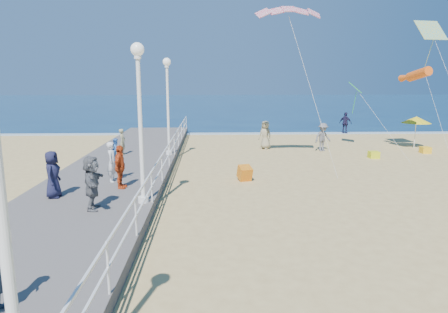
{
  "coord_description": "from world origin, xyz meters",
  "views": [
    {
      "loc": [
        -3.06,
        -13.27,
        4.54
      ],
      "look_at": [
        -2.5,
        2.0,
        1.6
      ],
      "focal_mm": 32.0,
      "sensor_mm": 36.0,
      "label": 1
    }
  ],
  "objects_px": {
    "lamp_post_far": "(168,96)",
    "lamp_post_mid": "(140,107)",
    "beach_walker_a": "(323,137)",
    "spectator_4": "(53,174)",
    "beach_chair_right": "(425,150)",
    "beach_umbrella": "(416,120)",
    "beach_walker_b": "(345,123)",
    "spectator_5": "(92,183)",
    "toddler_held": "(116,149)",
    "beach_chair_left": "(374,155)",
    "beach_walker_c": "(265,135)",
    "box_kite": "(245,174)",
    "spectator_6": "(123,142)",
    "spectator_3": "(120,167)",
    "woman_holding_toddler": "(112,162)"
  },
  "relations": [
    {
      "from": "beach_walker_b",
      "to": "beach_umbrella",
      "type": "xyz_separation_m",
      "value": [
        2.27,
        -7.31,
        0.99
      ]
    },
    {
      "from": "spectator_4",
      "to": "lamp_post_mid",
      "type": "bearing_deg",
      "value": -104.66
    },
    {
      "from": "spectator_3",
      "to": "toddler_held",
      "type": "bearing_deg",
      "value": 23.63
    },
    {
      "from": "lamp_post_far",
      "to": "spectator_5",
      "type": "bearing_deg",
      "value": -98.81
    },
    {
      "from": "woman_holding_toddler",
      "to": "spectator_5",
      "type": "height_order",
      "value": "spectator_5"
    },
    {
      "from": "beach_chair_left",
      "to": "beach_chair_right",
      "type": "bearing_deg",
      "value": 20.76
    },
    {
      "from": "beach_walker_b",
      "to": "beach_chair_left",
      "type": "xyz_separation_m",
      "value": [
        -1.92,
        -10.75,
        -0.72
      ]
    },
    {
      "from": "lamp_post_far",
      "to": "beach_walker_a",
      "type": "distance_m",
      "value": 10.42
    },
    {
      "from": "woman_holding_toddler",
      "to": "beach_chair_left",
      "type": "bearing_deg",
      "value": -58.43
    },
    {
      "from": "spectator_4",
      "to": "beach_walker_b",
      "type": "height_order",
      "value": "spectator_4"
    },
    {
      "from": "spectator_3",
      "to": "beach_walker_a",
      "type": "relative_size",
      "value": 0.93
    },
    {
      "from": "spectator_5",
      "to": "beach_chair_left",
      "type": "height_order",
      "value": "spectator_5"
    },
    {
      "from": "spectator_3",
      "to": "beach_umbrella",
      "type": "bearing_deg",
      "value": -51.94
    },
    {
      "from": "lamp_post_far",
      "to": "beach_walker_b",
      "type": "relative_size",
      "value": 2.88
    },
    {
      "from": "box_kite",
      "to": "beach_umbrella",
      "type": "relative_size",
      "value": 0.28
    },
    {
      "from": "spectator_3",
      "to": "spectator_5",
      "type": "height_order",
      "value": "spectator_5"
    },
    {
      "from": "beach_walker_c",
      "to": "beach_umbrella",
      "type": "distance_m",
      "value": 10.22
    },
    {
      "from": "toddler_held",
      "to": "beach_walker_c",
      "type": "height_order",
      "value": "toddler_held"
    },
    {
      "from": "lamp_post_mid",
      "to": "toddler_held",
      "type": "height_order",
      "value": "lamp_post_mid"
    },
    {
      "from": "spectator_4",
      "to": "beach_chair_right",
      "type": "height_order",
      "value": "spectator_4"
    },
    {
      "from": "beach_walker_a",
      "to": "beach_walker_b",
      "type": "height_order",
      "value": "beach_walker_b"
    },
    {
      "from": "beach_chair_left",
      "to": "beach_walker_c",
      "type": "bearing_deg",
      "value": 149.98
    },
    {
      "from": "woman_holding_toddler",
      "to": "spectator_5",
      "type": "xyz_separation_m",
      "value": [
        0.21,
        -3.63,
        0.06
      ]
    },
    {
      "from": "beach_walker_c",
      "to": "spectator_3",
      "type": "bearing_deg",
      "value": -83.07
    },
    {
      "from": "beach_walker_c",
      "to": "beach_chair_right",
      "type": "xyz_separation_m",
      "value": [
        9.88,
        -1.97,
        -0.74
      ]
    },
    {
      "from": "lamp_post_far",
      "to": "spectator_6",
      "type": "relative_size",
      "value": 3.65
    },
    {
      "from": "spectator_3",
      "to": "beach_chair_left",
      "type": "bearing_deg",
      "value": -54.35
    },
    {
      "from": "beach_chair_left",
      "to": "spectator_6",
      "type": "bearing_deg",
      "value": -178.14
    },
    {
      "from": "beach_umbrella",
      "to": "beach_walker_b",
      "type": "bearing_deg",
      "value": 107.29
    },
    {
      "from": "spectator_3",
      "to": "spectator_4",
      "type": "xyz_separation_m",
      "value": [
        -2.13,
        -1.15,
        0.0
      ]
    },
    {
      "from": "lamp_post_mid",
      "to": "beach_walker_c",
      "type": "relative_size",
      "value": 2.83
    },
    {
      "from": "spectator_5",
      "to": "spectator_4",
      "type": "bearing_deg",
      "value": 44.92
    },
    {
      "from": "beach_walker_b",
      "to": "toddler_held",
      "type": "bearing_deg",
      "value": 90.16
    },
    {
      "from": "lamp_post_far",
      "to": "beach_walker_a",
      "type": "height_order",
      "value": "lamp_post_far"
    },
    {
      "from": "spectator_3",
      "to": "beach_walker_c",
      "type": "height_order",
      "value": "spectator_3"
    },
    {
      "from": "spectator_5",
      "to": "box_kite",
      "type": "height_order",
      "value": "spectator_5"
    },
    {
      "from": "spectator_5",
      "to": "beach_walker_a",
      "type": "xyz_separation_m",
      "value": [
        11.1,
        12.68,
        -0.37
      ]
    },
    {
      "from": "lamp_post_far",
      "to": "beach_chair_right",
      "type": "bearing_deg",
      "value": 7.16
    },
    {
      "from": "lamp_post_far",
      "to": "lamp_post_mid",
      "type": "bearing_deg",
      "value": -90.0
    },
    {
      "from": "lamp_post_far",
      "to": "beach_chair_right",
      "type": "distance_m",
      "value": 16.38
    },
    {
      "from": "beach_walker_b",
      "to": "spectator_5",
      "type": "bearing_deg",
      "value": 95.85
    },
    {
      "from": "toddler_held",
      "to": "beach_walker_b",
      "type": "xyz_separation_m",
      "value": [
        15.46,
        17.18,
        -0.79
      ]
    },
    {
      "from": "spectator_5",
      "to": "beach_walker_b",
      "type": "bearing_deg",
      "value": -43.23
    },
    {
      "from": "beach_walker_b",
      "to": "box_kite",
      "type": "bearing_deg",
      "value": 99.9
    },
    {
      "from": "toddler_held",
      "to": "beach_umbrella",
      "type": "relative_size",
      "value": 0.44
    },
    {
      "from": "spectator_3",
      "to": "spectator_4",
      "type": "height_order",
      "value": "same"
    },
    {
      "from": "beach_walker_b",
      "to": "beach_walker_a",
      "type": "bearing_deg",
      "value": 104.73
    },
    {
      "from": "beach_walker_a",
      "to": "box_kite",
      "type": "bearing_deg",
      "value": -150.7
    },
    {
      "from": "lamp_post_mid",
      "to": "woman_holding_toddler",
      "type": "distance_m",
      "value": 4.18
    },
    {
      "from": "woman_holding_toddler",
      "to": "beach_walker_c",
      "type": "bearing_deg",
      "value": -31.65
    }
  ]
}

